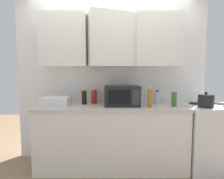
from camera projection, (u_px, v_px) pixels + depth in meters
wall_back_with_cabinets at (111, 59)px, 2.61m from camera, size 2.95×0.51×2.60m
counter_run at (111, 136)px, 2.48m from camera, size 2.08×0.63×0.90m
stove_range at (211, 136)px, 2.46m from camera, size 0.76×0.64×0.91m
kettle at (206, 100)px, 2.28m from camera, size 0.20×0.20×0.20m
microwave at (122, 95)px, 2.42m from camera, size 0.48×0.37×0.28m
dish_rack at (56, 101)px, 2.44m from camera, size 0.38×0.30×0.12m
bottle_green_oil at (174, 99)px, 2.34m from camera, size 0.07×0.07×0.23m
bottle_soy_dark at (84, 97)px, 2.52m from camera, size 0.07×0.07×0.23m
bottle_amber_vinegar at (150, 98)px, 2.27m from camera, size 0.06×0.06×0.27m
bottle_red_sauce at (94, 96)px, 2.59m from camera, size 0.08×0.08×0.23m
bottle_clear_tall at (157, 97)px, 2.63m from camera, size 0.07×0.07×0.19m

